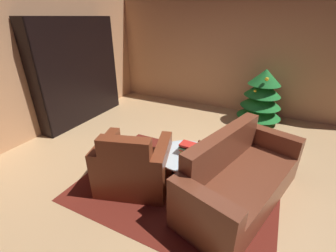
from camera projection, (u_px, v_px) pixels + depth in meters
The scene contains 11 objects.
ground_plane at pixel (189, 169), 3.52m from camera, with size 7.38×7.38×0.00m, color tan.
wall_back at pixel (237, 54), 5.26m from camera, with size 6.27×0.06×2.71m, color tan.
wall_left at pixel (35, 64), 4.17m from camera, with size 0.06×5.85×2.71m, color tan.
area_rug at pixel (178, 184), 3.21m from camera, with size 2.65×2.05×0.01m, color #601D14.
bookshelf_unit at pixel (84, 72), 4.93m from camera, with size 0.32×2.08×2.15m.
armchair_red at pixel (134, 167), 3.05m from camera, with size 1.12×1.02×0.89m.
couch_red at pixel (238, 179), 2.85m from camera, with size 1.31×2.05×0.88m.
coffee_table at pixel (185, 157), 3.05m from camera, with size 0.77×0.77×0.48m.
book_stack_on_table at pixel (188, 148), 3.02m from camera, with size 0.22×0.19×0.15m.
bottle_on_table at pixel (198, 153), 2.85m from camera, with size 0.07×0.07×0.30m.
decorated_tree at pixel (262, 97), 4.84m from camera, with size 0.92×0.92×1.18m.
Camera 1 is at (0.98, -2.72, 2.15)m, focal length 24.19 mm.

